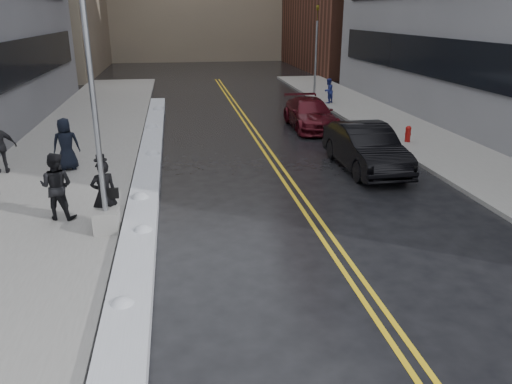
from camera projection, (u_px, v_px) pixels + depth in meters
name	position (u px, v px, depth m)	size (l,w,h in m)	color
ground	(239.00, 261.00, 12.08)	(160.00, 160.00, 0.00)	black
sidewalk_west	(69.00, 157.00, 20.48)	(5.50, 50.00, 0.15)	gray
sidewalk_east	(428.00, 142.00, 22.84)	(4.00, 50.00, 0.15)	gray
lane_line_left	(263.00, 151.00, 21.72)	(0.12, 50.00, 0.01)	gold
lane_line_right	(270.00, 151.00, 21.76)	(0.12, 50.00, 0.01)	gold
snow_ridge	(149.00, 165.00, 19.09)	(0.90, 30.00, 0.34)	silver
lamppost	(98.00, 145.00, 12.59)	(0.65, 0.65, 7.62)	gray
fire_hydrant	(408.00, 133.00, 22.53)	(0.26, 0.26, 0.73)	maroon
traffic_signal	(316.00, 47.00, 34.49)	(0.16, 0.20, 6.00)	gray
pedestrian_fedora	(104.00, 194.00, 13.43)	(0.68, 0.45, 1.86)	black
pedestrian_b	(56.00, 186.00, 13.93)	(0.94, 0.73, 1.92)	black
pedestrian_c	(66.00, 144.00, 18.35)	(0.95, 0.62, 1.93)	black
pedestrian_east	(328.00, 91.00, 32.08)	(0.76, 0.59, 1.57)	navy
car_black	(366.00, 147.00, 18.92)	(1.82, 5.21, 1.72)	black
car_maroon	(310.00, 114.00, 25.72)	(2.10, 5.18, 1.50)	#450B13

